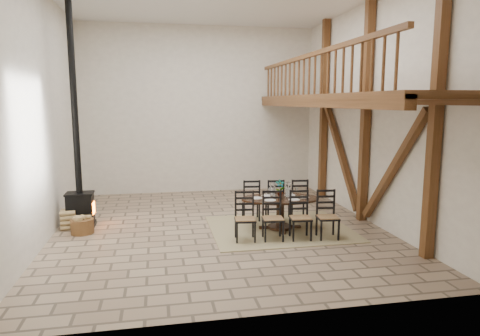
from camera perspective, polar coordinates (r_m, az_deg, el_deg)
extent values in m
plane|color=#9C8368|center=(9.55, -2.76, -7.94)|extent=(8.00, 8.00, 0.00)
cube|color=white|center=(13.12, -5.37, 7.68)|extent=(7.00, 0.02, 5.00)
cube|color=white|center=(5.22, 3.39, 6.01)|extent=(7.00, 0.02, 5.00)
cube|color=white|center=(9.32, -24.83, 6.45)|extent=(0.02, 8.00, 5.00)
cube|color=white|center=(10.25, 17.04, 7.02)|extent=(0.02, 8.00, 5.00)
cube|color=brown|center=(8.06, 24.65, 6.21)|extent=(0.18, 0.18, 5.00)
cube|color=brown|center=(10.19, 16.44, 7.04)|extent=(0.18, 0.18, 5.00)
cube|color=brown|center=(12.47, 11.13, 7.49)|extent=(0.18, 0.18, 5.00)
cube|color=brown|center=(9.20, 19.70, -0.17)|extent=(0.14, 2.16, 2.54)
cube|color=brown|center=(11.40, 13.32, 1.76)|extent=(0.14, 2.16, 2.54)
cube|color=brown|center=(10.19, 16.51, 8.72)|extent=(0.20, 7.80, 0.20)
cube|color=brown|center=(9.90, 12.99, 9.16)|extent=(1.60, 7.80, 0.12)
cube|color=brown|center=(9.64, 9.11, 8.69)|extent=(0.18, 7.80, 0.22)
cube|color=brown|center=(9.69, 9.26, 14.61)|extent=(0.09, 7.60, 0.09)
cube|color=brown|center=(9.65, 9.20, 12.13)|extent=(0.06, 7.60, 0.86)
cube|color=tan|center=(9.48, 5.34, -8.04)|extent=(3.00, 2.50, 0.02)
ellipsoid|color=black|center=(9.31, 5.40, -4.10)|extent=(1.79, 1.20, 0.04)
cylinder|color=black|center=(9.39, 5.37, -6.18)|extent=(0.17, 0.17, 0.62)
cylinder|color=black|center=(9.47, 5.34, -7.81)|extent=(0.52, 0.52, 0.06)
cube|color=#987746|center=(8.54, 0.69, -6.85)|extent=(0.45, 0.43, 0.04)
cube|color=black|center=(8.60, 0.69, -8.35)|extent=(0.43, 0.43, 0.43)
cube|color=black|center=(8.64, 0.58, -4.88)|extent=(0.36, 0.07, 0.56)
cube|color=#987746|center=(8.61, 4.42, -6.74)|extent=(0.45, 0.43, 0.04)
cube|color=black|center=(8.67, 4.40, -8.23)|extent=(0.43, 0.43, 0.43)
cube|color=black|center=(8.71, 4.25, -4.79)|extent=(0.36, 0.07, 0.56)
cube|color=#987746|center=(8.71, 8.07, -6.61)|extent=(0.45, 0.43, 0.04)
cube|color=black|center=(8.78, 8.04, -8.09)|extent=(0.43, 0.43, 0.43)
cube|color=black|center=(8.82, 7.85, -4.68)|extent=(0.36, 0.07, 0.56)
cube|color=#987746|center=(8.85, 11.62, -6.46)|extent=(0.45, 0.43, 0.04)
cube|color=black|center=(8.92, 11.57, -7.91)|extent=(0.43, 0.43, 0.43)
cube|color=black|center=(8.96, 11.35, -4.57)|extent=(0.36, 0.07, 0.56)
cube|color=#987746|center=(10.00, 1.46, -4.51)|extent=(0.45, 0.43, 0.04)
cube|color=black|center=(10.06, 1.45, -5.81)|extent=(0.43, 0.43, 0.43)
cube|color=black|center=(9.77, 1.58, -3.27)|extent=(0.36, 0.07, 0.56)
cube|color=#987746|center=(10.08, 4.63, -4.43)|extent=(0.45, 0.43, 0.04)
cube|color=black|center=(10.13, 4.61, -5.72)|extent=(0.43, 0.43, 0.43)
cube|color=black|center=(9.85, 4.82, -3.20)|extent=(0.36, 0.07, 0.56)
cube|color=#987746|center=(10.18, 7.74, -4.35)|extent=(0.45, 0.43, 0.04)
cube|color=black|center=(10.24, 7.71, -5.62)|extent=(0.43, 0.43, 0.43)
cube|color=black|center=(9.96, 7.99, -3.12)|extent=(0.36, 0.07, 0.56)
cube|color=white|center=(9.30, 5.40, -3.94)|extent=(1.37, 0.79, 0.01)
cube|color=white|center=(9.29, 5.41, -3.44)|extent=(0.86, 0.37, 0.18)
cylinder|color=white|center=(9.24, 4.39, -2.98)|extent=(0.12, 0.12, 0.34)
cylinder|color=white|center=(9.30, 6.43, -2.93)|extent=(0.12, 0.12, 0.34)
cylinder|color=silver|center=(9.26, 4.39, -3.52)|extent=(0.06, 0.06, 0.16)
cylinder|color=silver|center=(9.32, 6.42, -3.47)|extent=(0.06, 0.06, 0.16)
imported|color=#4C723F|center=(9.31, 5.37, -2.74)|extent=(0.22, 0.16, 0.39)
cube|color=black|center=(10.25, -20.40, -7.07)|extent=(0.60, 0.46, 0.09)
cube|color=black|center=(10.16, -20.51, -5.07)|extent=(0.55, 0.42, 0.64)
cube|color=#FF590C|center=(10.11, -18.91, -5.04)|extent=(0.02, 0.26, 0.26)
cube|color=black|center=(10.08, -20.62, -3.19)|extent=(0.59, 0.46, 0.04)
cylinder|color=black|center=(9.88, -21.30, 8.99)|extent=(0.14, 0.14, 4.23)
cylinder|color=brown|center=(9.70, -20.29, -7.30)|extent=(0.47, 0.47, 0.31)
cube|color=tan|center=(9.65, -20.35, -6.21)|extent=(0.25, 0.25, 0.09)
cube|color=tan|center=(10.11, -21.90, -6.39)|extent=(0.34, 0.35, 0.43)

